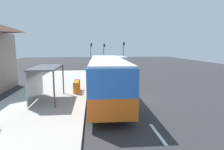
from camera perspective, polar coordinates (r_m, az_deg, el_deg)
name	(u,v)px	position (r m, az deg, el deg)	size (l,w,h in m)	color
ground_plane	(111,74)	(28.51, -0.34, 0.38)	(56.00, 92.00, 0.04)	#2D2D30
sidewalk_platform	(51,94)	(16.96, -18.21, -5.47)	(6.20, 30.00, 0.18)	#ADAAA3
lane_stripe_seg_0	(158,134)	(9.56, 13.79, -17.06)	(0.16, 2.20, 0.01)	silver
lane_stripe_seg_1	(134,103)	(14.04, 6.84, -8.39)	(0.16, 2.20, 0.01)	silver
lane_stripe_seg_2	(123,88)	(18.78, 3.45, -3.94)	(0.16, 2.20, 0.01)	silver
lane_stripe_seg_3	(117,79)	(23.63, 1.46, -1.30)	(0.16, 2.20, 0.01)	silver
lane_stripe_seg_4	(113,74)	(28.53, 0.16, 0.44)	(0.16, 2.20, 0.01)	silver
lane_stripe_seg_5	(110,70)	(33.46, -0.76, 1.67)	(0.16, 2.20, 0.01)	silver
lane_stripe_seg_6	(107,67)	(38.41, -1.45, 2.59)	(0.16, 2.20, 0.01)	silver
lane_stripe_seg_7	(106,64)	(43.37, -1.98, 3.29)	(0.16, 2.20, 0.01)	silver
bus	(107,77)	(14.23, -1.59, -0.50)	(2.79, 11.07, 3.21)	orange
white_van	(120,62)	(34.42, 2.34, 4.10)	(2.21, 5.28, 2.30)	silver
sedan_near	(111,59)	(50.36, -0.21, 4.95)	(1.98, 4.47, 1.52)	#195933
sedan_far	(114,61)	(43.84, 0.67, 4.38)	(1.91, 4.43, 1.52)	black
recycling_bin_orange	(76,88)	(16.02, -10.95, -3.94)	(0.52, 0.52, 0.95)	orange
recycling_bin_yellow	(77,86)	(16.70, -10.75, -3.41)	(0.52, 0.52, 0.95)	yellow
recycling_bin_red	(77,85)	(17.38, -10.56, -2.93)	(0.52, 0.52, 0.95)	red
traffic_light_near_side	(124,49)	(49.74, 3.60, 8.00)	(0.49, 0.28, 5.27)	#2D2D2D
traffic_light_far_side	(91,49)	(49.85, -6.44, 7.78)	(0.49, 0.28, 5.01)	#2D2D2D
traffic_light_median	(104,50)	(50.75, -2.44, 7.76)	(0.49, 0.28, 4.89)	#2D2D2D
bus_shelter	(42,75)	(14.39, -20.53, 0.08)	(1.80, 4.00, 2.50)	#4C4C51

